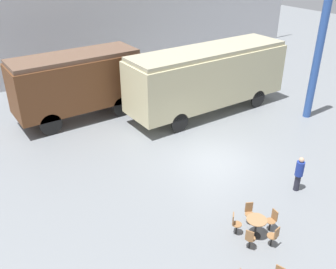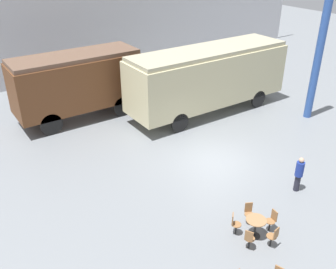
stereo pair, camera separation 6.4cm
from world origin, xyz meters
name	(u,v)px [view 1 (the left image)]	position (x,y,z in m)	size (l,w,h in m)	color
ground_plane	(213,161)	(0.00, 0.00, 0.00)	(80.00, 80.00, 0.00)	gray
backdrop_wall	(79,16)	(0.00, 15.40, 4.50)	(44.00, 0.15, 9.00)	silver
passenger_coach_wooden	(77,81)	(-3.34, 8.33, 2.29)	(7.26, 2.66, 3.85)	brown
passenger_coach_vintage	(208,75)	(3.49, 4.80, 2.30)	(10.16, 2.89, 3.93)	beige
cafe_table_near	(256,224)	(-2.12, -4.78, 0.56)	(0.74, 0.74, 0.76)	black
cafe_chair_0	(272,219)	(-1.39, -4.89, 0.51)	(0.37, 0.36, 0.87)	black
cafe_chair_1	(249,212)	(-1.79, -4.11, 0.51)	(0.39, 0.40, 0.87)	black
cafe_chair_2	(235,222)	(-2.65, -4.26, 0.51)	(0.40, 0.40, 0.87)	black
cafe_chair_3	(250,238)	(-2.77, -5.12, 0.51)	(0.40, 0.39, 0.87)	black
cafe_chair_4	(274,235)	(-2.00, -5.51, 0.51)	(0.36, 0.37, 0.87)	black
visitor_person	(299,173)	(1.40, -3.79, 0.87)	(0.34, 0.34, 1.61)	#262633
support_pillar	(319,51)	(8.00, 0.74, 4.00)	(0.44, 0.44, 8.00)	#2D519E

